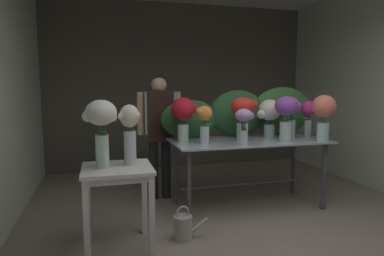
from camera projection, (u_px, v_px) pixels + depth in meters
name	position (u px, v px, depth m)	size (l,w,h in m)	color
ground_plane	(214.00, 198.00, 4.47)	(8.47, 8.47, 0.00)	gray
wall_back	(180.00, 87.00, 6.13)	(4.85, 0.12, 2.95)	#5B564C
wall_left	(6.00, 88.00, 3.65)	(0.12, 3.97, 2.95)	silver
wall_right	(370.00, 87.00, 4.93)	(0.12, 3.97, 2.95)	silver
display_table_glass	(248.00, 151.00, 4.07)	(1.89, 0.86, 0.85)	#ABC3CA
side_table_white	(118.00, 180.00, 3.01)	(0.62, 0.58, 0.77)	white
florist	(159.00, 124.00, 4.35)	(0.58, 0.24, 1.62)	#232328
foliage_backdrop	(244.00, 114.00, 4.33)	(2.09, 0.29, 0.64)	#28562D
vase_scarlet_peonies	(243.00, 113.00, 3.91)	(0.32, 0.28, 0.52)	silver
vase_coral_carnations	(324.00, 112.00, 3.92)	(0.31, 0.27, 0.55)	silver
vase_magenta_freesia	(308.00, 115.00, 4.27)	(0.17, 0.17, 0.46)	silver
vase_ivory_stock	(269.00, 114.00, 4.22)	(0.32, 0.28, 0.48)	silver
vase_violet_anemones	(287.00, 113.00, 3.92)	(0.31, 0.27, 0.53)	silver
vase_sunset_dahlias	(204.00, 121.00, 3.73)	(0.19, 0.17, 0.43)	silver
vase_fuchsia_lilies	(291.00, 114.00, 4.16)	(0.18, 0.17, 0.51)	silver
vase_crimson_ranunculus	(184.00, 114.00, 3.84)	(0.30, 0.27, 0.52)	silver
vase_lilac_tulips	(244.00, 121.00, 3.65)	(0.22, 0.19, 0.40)	silver
vase_white_roses_tall	(101.00, 123.00, 2.91)	(0.30, 0.27, 0.61)	silver
vase_cream_lisianthus_tall	(130.00, 130.00, 3.04)	(0.20, 0.18, 0.56)	silver
watering_can	(183.00, 227.00, 3.24)	(0.35, 0.18, 0.34)	#B7B2A8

